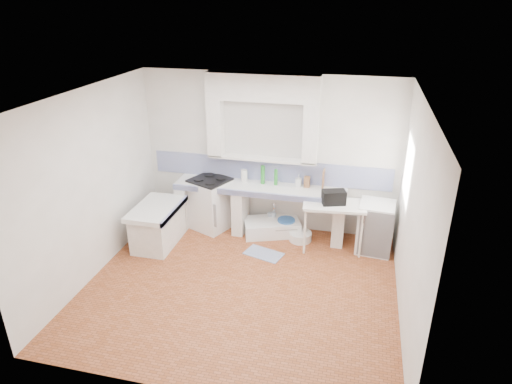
% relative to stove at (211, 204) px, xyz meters
% --- Properties ---
extents(floor, '(4.50, 4.50, 0.00)m').
position_rel_stove_xyz_m(floor, '(1.01, -1.69, -0.46)').
color(floor, '#9E522F').
rests_on(floor, ground).
extents(ceiling, '(4.50, 4.50, 0.00)m').
position_rel_stove_xyz_m(ceiling, '(1.01, -1.69, 2.34)').
color(ceiling, white).
rests_on(ceiling, ground).
extents(wall_back, '(4.50, 0.00, 4.50)m').
position_rel_stove_xyz_m(wall_back, '(1.01, 0.31, 0.94)').
color(wall_back, white).
rests_on(wall_back, ground).
extents(wall_front, '(4.50, 0.00, 4.50)m').
position_rel_stove_xyz_m(wall_front, '(1.01, -3.69, 0.94)').
color(wall_front, white).
rests_on(wall_front, ground).
extents(wall_left, '(0.00, 4.50, 4.50)m').
position_rel_stove_xyz_m(wall_left, '(-1.24, -1.69, 0.94)').
color(wall_left, white).
rests_on(wall_left, ground).
extents(wall_right, '(0.00, 4.50, 4.50)m').
position_rel_stove_xyz_m(wall_right, '(3.26, -1.69, 0.94)').
color(wall_right, white).
rests_on(wall_right, ground).
extents(alcove_mass, '(1.90, 0.25, 0.45)m').
position_rel_stove_xyz_m(alcove_mass, '(0.91, 0.18, 2.12)').
color(alcove_mass, white).
rests_on(alcove_mass, ground).
extents(window_frame, '(0.35, 0.86, 1.06)m').
position_rel_stove_xyz_m(window_frame, '(3.44, -0.49, 1.14)').
color(window_frame, '#361F11').
rests_on(window_frame, ground).
extents(lace_valance, '(0.01, 0.84, 0.24)m').
position_rel_stove_xyz_m(lace_valance, '(3.29, -0.49, 1.52)').
color(lace_valance, white).
rests_on(lace_valance, ground).
extents(counter_slab, '(3.00, 0.60, 0.08)m').
position_rel_stove_xyz_m(counter_slab, '(0.91, 0.01, 0.40)').
color(counter_slab, white).
rests_on(counter_slab, ground).
extents(counter_lip, '(3.00, 0.04, 0.10)m').
position_rel_stove_xyz_m(counter_lip, '(0.91, -0.27, 0.40)').
color(counter_lip, navy).
rests_on(counter_lip, ground).
extents(counter_pier_left, '(0.20, 0.55, 0.82)m').
position_rel_stove_xyz_m(counter_pier_left, '(-0.49, 0.01, -0.05)').
color(counter_pier_left, white).
rests_on(counter_pier_left, ground).
extents(counter_pier_mid, '(0.20, 0.55, 0.82)m').
position_rel_stove_xyz_m(counter_pier_mid, '(0.56, 0.01, -0.05)').
color(counter_pier_mid, white).
rests_on(counter_pier_mid, ground).
extents(counter_pier_right, '(0.20, 0.55, 0.82)m').
position_rel_stove_xyz_m(counter_pier_right, '(2.31, 0.01, -0.05)').
color(counter_pier_right, white).
rests_on(counter_pier_right, ground).
extents(peninsula_top, '(0.70, 1.10, 0.08)m').
position_rel_stove_xyz_m(peninsula_top, '(-0.69, -0.79, 0.20)').
color(peninsula_top, white).
rests_on(peninsula_top, ground).
extents(peninsula_base, '(0.60, 1.00, 0.62)m').
position_rel_stove_xyz_m(peninsula_base, '(-0.69, -0.79, -0.15)').
color(peninsula_base, white).
rests_on(peninsula_base, ground).
extents(peninsula_lip, '(0.04, 1.10, 0.10)m').
position_rel_stove_xyz_m(peninsula_lip, '(-0.36, -0.79, 0.20)').
color(peninsula_lip, navy).
rests_on(peninsula_lip, ground).
extents(backsplash, '(4.27, 0.03, 0.40)m').
position_rel_stove_xyz_m(backsplash, '(1.01, 0.29, 0.64)').
color(backsplash, navy).
rests_on(backsplash, ground).
extents(stove, '(0.85, 0.84, 0.92)m').
position_rel_stove_xyz_m(stove, '(0.00, 0.00, 0.00)').
color(stove, white).
rests_on(stove, ground).
extents(sink, '(1.10, 0.83, 0.23)m').
position_rel_stove_xyz_m(sink, '(1.14, -0.01, -0.34)').
color(sink, white).
rests_on(sink, ground).
extents(side_table, '(1.05, 0.65, 0.04)m').
position_rel_stove_xyz_m(side_table, '(2.23, -0.27, -0.04)').
color(side_table, white).
rests_on(side_table, ground).
extents(fridge, '(0.60, 0.60, 0.86)m').
position_rel_stove_xyz_m(fridge, '(2.91, -0.16, -0.03)').
color(fridge, white).
rests_on(fridge, ground).
extents(bucket_red, '(0.30, 0.30, 0.26)m').
position_rel_stove_xyz_m(bucket_red, '(0.94, -0.08, -0.33)').
color(bucket_red, '#BF0126').
rests_on(bucket_red, ground).
extents(bucket_orange, '(0.36, 0.36, 0.26)m').
position_rel_stove_xyz_m(bucket_orange, '(1.06, -0.11, -0.33)').
color(bucket_orange, orange).
rests_on(bucket_orange, ground).
extents(bucket_blue, '(0.37, 0.37, 0.29)m').
position_rel_stove_xyz_m(bucket_blue, '(1.39, 0.03, -0.31)').
color(bucket_blue, '#2D60AA').
rests_on(bucket_blue, ground).
extents(basin_white, '(0.47, 0.47, 0.15)m').
position_rel_stove_xyz_m(basin_white, '(1.68, -0.13, -0.38)').
color(basin_white, white).
rests_on(basin_white, ground).
extents(water_bottle_a, '(0.10, 0.10, 0.33)m').
position_rel_stove_xyz_m(water_bottle_a, '(1.07, 0.16, -0.30)').
color(water_bottle_a, silver).
rests_on(water_bottle_a, ground).
extents(water_bottle_b, '(0.10, 0.10, 0.34)m').
position_rel_stove_xyz_m(water_bottle_b, '(1.14, 0.16, -0.29)').
color(water_bottle_b, silver).
rests_on(water_bottle_b, ground).
extents(black_bag, '(0.42, 0.32, 0.23)m').
position_rel_stove_xyz_m(black_bag, '(2.21, -0.28, 0.49)').
color(black_bag, black).
rests_on(black_bag, side_table).
extents(green_bottle_a, '(0.10, 0.10, 0.33)m').
position_rel_stove_xyz_m(green_bottle_a, '(0.94, 0.13, 0.61)').
color(green_bottle_a, '#228027').
rests_on(green_bottle_a, counter_slab).
extents(green_bottle_b, '(0.07, 0.07, 0.29)m').
position_rel_stove_xyz_m(green_bottle_b, '(1.17, 0.13, 0.58)').
color(green_bottle_b, '#228027').
rests_on(green_bottle_b, counter_slab).
extents(knife_block, '(0.10, 0.08, 0.20)m').
position_rel_stove_xyz_m(knife_block, '(1.71, 0.16, 0.54)').
color(knife_block, brown).
rests_on(knife_block, counter_slab).
extents(cutting_board, '(0.02, 0.24, 0.33)m').
position_rel_stove_xyz_m(cutting_board, '(1.99, 0.16, 0.60)').
color(cutting_board, brown).
rests_on(cutting_board, counter_slab).
extents(paper_towel, '(0.14, 0.14, 0.22)m').
position_rel_stove_xyz_m(paper_towel, '(0.60, 0.14, 0.55)').
color(paper_towel, white).
rests_on(paper_towel, counter_slab).
extents(soap_bottle, '(0.10, 0.10, 0.21)m').
position_rel_stove_xyz_m(soap_bottle, '(1.57, 0.16, 0.55)').
color(soap_bottle, white).
rests_on(soap_bottle, counter_slab).
extents(rug, '(0.70, 0.52, 0.01)m').
position_rel_stove_xyz_m(rug, '(1.15, -0.73, -0.45)').
color(rug, '#3A4B87').
rests_on(rug, ground).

